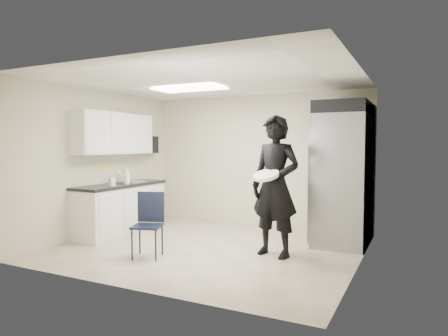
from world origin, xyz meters
The scene contains 21 objects.
floor centered at (0.00, 0.00, 0.00)m, with size 4.50×4.50×0.00m, color tan.
ceiling centered at (0.00, 0.00, 2.60)m, with size 4.50×4.50×0.00m, color white.
back_wall centered at (0.00, 2.00, 1.30)m, with size 4.50×4.50×0.00m, color beige.
left_wall centered at (-2.25, 0.00, 1.30)m, with size 4.00×4.00×0.00m, color beige.
right_wall centered at (2.25, 0.00, 1.30)m, with size 4.00×4.00×0.00m, color beige.
ceiling_panel centered at (-0.60, 0.40, 2.57)m, with size 1.20×0.60×0.02m, color white.
lower_counter centered at (-1.95, 0.20, 0.43)m, with size 0.60×1.90×0.86m, color silver.
countertop centered at (-1.95, 0.20, 0.89)m, with size 0.64×1.95×0.05m, color black.
sink centered at (-1.93, 0.45, 0.87)m, with size 0.42×0.40×0.14m, color gray.
faucet centered at (-2.13, 0.45, 1.02)m, with size 0.02×0.02×0.24m, color silver.
upper_cabinets centered at (-2.08, 0.20, 1.83)m, with size 0.35×1.80×0.75m, color silver.
towel_dispenser centered at (-2.14, 1.35, 1.62)m, with size 0.22×0.30×0.35m, color black.
notice_sticker_left centered at (-2.24, 0.10, 1.22)m, with size 0.00×0.12×0.07m, color yellow.
notice_sticker_right centered at (-2.24, 0.30, 1.18)m, with size 0.00×0.12×0.07m, color yellow.
commercial_fridge centered at (1.83, 1.27, 1.05)m, with size 0.80×1.35×2.10m, color gray.
fridge_compressor centered at (1.83, 1.27, 2.20)m, with size 0.80×1.35×0.20m, color black.
folding_chair centered at (-0.54, -0.88, 0.45)m, with size 0.40×0.40×0.90m, color black.
man_tuxedo centered at (1.08, 0.01, 1.02)m, with size 0.75×0.50×2.05m, color black.
bucket_lid centered at (1.03, -0.23, 1.19)m, with size 0.37×0.37×0.05m, color white.
soap_bottle_a centered at (-1.74, 0.12, 1.06)m, with size 0.11×0.11×0.29m, color white.
soap_bottle_b centered at (-1.79, -0.20, 1.01)m, with size 0.09×0.09×0.20m, color #A7A8B3.
Camera 1 is at (2.96, -5.46, 1.62)m, focal length 32.00 mm.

